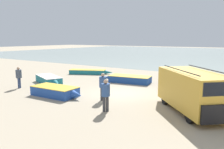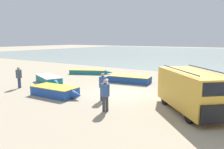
{
  "view_description": "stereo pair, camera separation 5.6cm",
  "coord_description": "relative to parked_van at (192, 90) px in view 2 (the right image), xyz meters",
  "views": [
    {
      "loc": [
        7.98,
        -13.49,
        3.95
      ],
      "look_at": [
        -1.81,
        1.73,
        1.0
      ],
      "focal_mm": 35.0,
      "sensor_mm": 36.0,
      "label": 1
    },
    {
      "loc": [
        8.02,
        -13.46,
        3.95
      ],
      "look_at": [
        -1.81,
        1.73,
        1.0
      ],
      "focal_mm": 35.0,
      "sensor_mm": 36.0,
      "label": 2
    }
  ],
  "objects": [
    {
      "name": "fishing_rowboat_2",
      "position": [
        -12.6,
        1.08,
        -0.9
      ],
      "size": [
        4.15,
        2.62,
        0.66
      ],
      "rotation": [
        0.0,
        0.0,
        5.88
      ],
      "color": "#1E757F",
      "rests_on": "ground_plane"
    },
    {
      "name": "fishing_rowboat_0",
      "position": [
        -8.77,
        -1.64,
        -0.89
      ],
      "size": [
        4.03,
        1.7,
        0.67
      ],
      "rotation": [
        0.0,
        0.0,
        0.04
      ],
      "color": "#234CA3",
      "rests_on": "ground_plane"
    },
    {
      "name": "parked_van",
      "position": [
        0.0,
        0.0,
        0.0
      ],
      "size": [
        4.77,
        5.02,
        2.36
      ],
      "rotation": [
        0.0,
        0.0,
        5.44
      ],
      "color": "gold",
      "rests_on": "ground_plane"
    },
    {
      "name": "fisherman_2",
      "position": [
        -4.0,
        -2.49,
        -0.16
      ],
      "size": [
        0.47,
        0.47,
        1.79
      ],
      "rotation": [
        0.0,
        0.0,
        5.53
      ],
      "color": "#38383D",
      "rests_on": "ground_plane"
    },
    {
      "name": "fisherman_1",
      "position": [
        -13.18,
        -1.5,
        -0.19
      ],
      "size": [
        0.46,
        0.46,
        1.73
      ],
      "rotation": [
        0.0,
        0.0,
        3.64
      ],
      "color": "navy",
      "rests_on": "ground_plane"
    },
    {
      "name": "ground_plane",
      "position": [
        -5.43,
        1.45,
        -1.23
      ],
      "size": [
        200.0,
        200.0,
        0.0
      ],
      "primitive_type": "plane",
      "color": "tan"
    },
    {
      "name": "sea_water",
      "position": [
        -5.43,
        53.45,
        -1.22
      ],
      "size": [
        120.0,
        80.0,
        0.01
      ],
      "primitive_type": "cube",
      "color": "#99A89E",
      "rests_on": "ground_plane"
    },
    {
      "name": "fishing_rowboat_1",
      "position": [
        -6.84,
        5.39,
        -0.91
      ],
      "size": [
        4.61,
        2.17,
        0.63
      ],
      "rotation": [
        0.0,
        0.0,
        3.29
      ],
      "color": "navy",
      "rests_on": "ground_plane"
    },
    {
      "name": "fishing_rowboat_4",
      "position": [
        -1.93,
        6.84,
        -0.93
      ],
      "size": [
        1.63,
        4.92,
        0.6
      ],
      "rotation": [
        0.0,
        0.0,
        4.72
      ],
      "color": "#234CA3",
      "rests_on": "ground_plane"
    },
    {
      "name": "fisherman_0",
      "position": [
        -5.37,
        -0.8,
        -0.15
      ],
      "size": [
        0.47,
        0.47,
        1.8
      ],
      "rotation": [
        0.0,
        0.0,
        1.86
      ],
      "color": "#38383D",
      "rests_on": "ground_plane"
    },
    {
      "name": "fishing_rowboat_3",
      "position": [
        -12.99,
        7.26,
        -0.98
      ],
      "size": [
        4.81,
        2.85,
        0.5
      ],
      "rotation": [
        0.0,
        0.0,
        0.44
      ],
      "color": "#1E757F",
      "rests_on": "ground_plane"
    }
  ]
}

